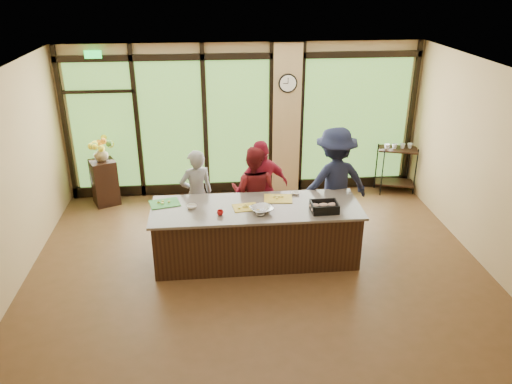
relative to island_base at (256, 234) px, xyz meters
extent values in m
plane|color=#54381D|center=(0.00, -0.30, -0.44)|extent=(7.00, 7.00, 0.00)
plane|color=white|center=(0.00, -0.30, 2.56)|extent=(7.00, 7.00, 0.00)
plane|color=tan|center=(0.00, 2.70, 1.06)|extent=(7.00, 0.00, 7.00)
plane|color=tan|center=(-3.50, -0.30, 1.06)|extent=(0.00, 6.00, 6.00)
plane|color=tan|center=(3.50, -0.30, 1.06)|extent=(0.00, 6.00, 6.00)
cube|color=tan|center=(0.85, 2.64, 1.06)|extent=(0.55, 0.12, 3.00)
cube|color=black|center=(0.00, 2.65, 2.31)|extent=(6.90, 0.08, 0.12)
cube|color=black|center=(0.00, 2.65, -0.32)|extent=(6.90, 0.08, 0.20)
cube|color=#19D83F|center=(-2.70, 2.60, 2.39)|extent=(0.30, 0.04, 0.14)
cube|color=#326D26|center=(-2.70, 2.67, 1.01)|extent=(1.20, 0.02, 2.50)
cube|color=#326D26|center=(-1.40, 2.67, 1.01)|extent=(1.20, 0.02, 2.50)
cube|color=#326D26|center=(-0.10, 2.67, 1.01)|extent=(1.20, 0.02, 2.50)
cube|color=#326D26|center=(2.25, 2.67, 1.01)|extent=(2.10, 0.02, 2.50)
cube|color=black|center=(-3.40, 2.65, 1.06)|extent=(0.08, 0.08, 3.00)
cube|color=black|center=(-2.05, 2.65, 1.06)|extent=(0.08, 0.08, 3.00)
cube|color=black|center=(-0.75, 2.65, 1.06)|extent=(0.08, 0.08, 3.00)
cube|color=black|center=(0.55, 2.65, 1.06)|extent=(0.08, 0.08, 3.00)
cube|color=black|center=(1.15, 2.65, 1.06)|extent=(0.08, 0.08, 3.00)
cube|color=black|center=(3.40, 2.65, 1.06)|extent=(0.08, 0.08, 3.00)
cube|color=black|center=(0.00, 0.00, 0.00)|extent=(3.10, 1.00, 0.88)
cube|color=#70655D|center=(0.00, 0.00, 0.46)|extent=(3.20, 1.10, 0.04)
cylinder|color=black|center=(0.85, 2.57, 1.81)|extent=(0.36, 0.04, 0.36)
cylinder|color=white|center=(0.85, 2.55, 1.81)|extent=(0.31, 0.01, 0.31)
cube|color=black|center=(0.85, 2.55, 1.86)|extent=(0.01, 0.00, 0.11)
cube|color=black|center=(0.80, 2.55, 1.81)|extent=(0.09, 0.00, 0.01)
imported|color=gray|center=(-0.92, 0.86, 0.34)|extent=(0.66, 0.53, 1.56)
imported|color=maroon|center=(0.03, 0.80, 0.36)|extent=(0.94, 0.83, 1.61)
imported|color=maroon|center=(0.18, 0.86, 0.40)|extent=(1.07, 0.76, 1.69)
imported|color=#171A32|center=(1.39, 0.74, 0.51)|extent=(1.34, 0.93, 1.91)
cube|color=black|center=(1.00, -0.25, 0.52)|extent=(0.41, 0.33, 0.07)
imported|color=silver|center=(0.06, -0.19, 0.52)|extent=(0.42, 0.42, 0.08)
cube|color=green|center=(-1.40, 0.24, 0.49)|extent=(0.51, 0.43, 0.01)
cube|color=gold|center=(-0.17, -0.02, 0.49)|extent=(0.41, 0.33, 0.01)
cube|color=gold|center=(0.37, 0.25, 0.49)|extent=(0.48, 0.38, 0.01)
imported|color=silver|center=(-0.98, 0.04, 0.50)|extent=(0.20, 0.20, 0.05)
imported|color=silver|center=(0.03, -0.29, 0.50)|extent=(0.16, 0.16, 0.04)
imported|color=silver|center=(0.67, 0.41, 0.50)|extent=(0.17, 0.17, 0.03)
imported|color=#B61213|center=(-0.55, -0.23, 0.52)|extent=(0.11, 0.11, 0.08)
cube|color=black|center=(-2.74, 2.34, 0.01)|extent=(0.59, 0.59, 0.89)
imported|color=olive|center=(-2.74, 2.34, 0.59)|extent=(0.36, 0.36, 0.28)
cube|color=black|center=(3.10, 2.38, -0.25)|extent=(0.85, 0.64, 0.03)
cube|color=black|center=(3.10, 2.38, 0.48)|extent=(0.85, 0.64, 0.03)
cylinder|color=black|center=(2.76, 2.19, 0.04)|extent=(0.03, 0.03, 0.97)
cylinder|color=black|center=(3.44, 2.19, 0.04)|extent=(0.03, 0.03, 0.97)
cylinder|color=black|center=(2.76, 2.58, 0.04)|extent=(0.03, 0.03, 0.97)
cylinder|color=black|center=(3.44, 2.58, 0.04)|extent=(0.03, 0.03, 0.97)
imported|color=silver|center=(2.86, 2.38, 0.54)|extent=(0.14, 0.14, 0.10)
imported|color=silver|center=(3.02, 2.38, 0.54)|extent=(0.14, 0.14, 0.10)
imported|color=silver|center=(3.19, 2.38, 0.54)|extent=(0.14, 0.14, 0.10)
imported|color=silver|center=(3.34, 2.38, 0.54)|extent=(0.14, 0.14, 0.10)
camera|label=1|loc=(-0.65, -6.81, 3.80)|focal=35.00mm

